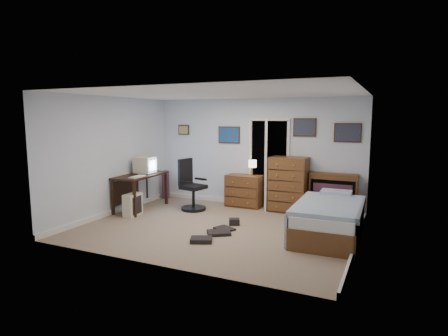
% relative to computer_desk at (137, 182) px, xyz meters
% --- Properties ---
extents(floor, '(5.00, 4.00, 0.02)m').
position_rel_computer_desk_xyz_m(floor, '(2.29, -0.56, -0.62)').
color(floor, '#86715C').
rests_on(floor, ground).
extents(computer_desk, '(0.72, 1.41, 0.80)m').
position_rel_computer_desk_xyz_m(computer_desk, '(0.00, 0.00, 0.00)').
color(computer_desk, black).
rests_on(computer_desk, floor).
extents(crt_monitor, '(0.43, 0.41, 0.38)m').
position_rel_computer_desk_xyz_m(crt_monitor, '(0.12, 0.16, 0.38)').
color(crt_monitor, beige).
rests_on(crt_monitor, computer_desk).
extents(keyboard, '(0.18, 0.43, 0.03)m').
position_rel_computer_desk_xyz_m(keyboard, '(0.27, -0.34, 0.20)').
color(keyboard, beige).
rests_on(keyboard, computer_desk).
extents(pc_tower, '(0.24, 0.46, 0.48)m').
position_rel_computer_desk_xyz_m(pc_tower, '(0.30, -0.54, -0.37)').
color(pc_tower, beige).
rests_on(pc_tower, floor).
extents(office_chair, '(0.66, 0.66, 1.15)m').
position_rel_computer_desk_xyz_m(office_chair, '(1.15, 0.45, -0.17)').
color(office_chair, black).
rests_on(office_chair, floor).
extents(media_stack, '(0.15, 0.15, 0.71)m').
position_rel_computer_desk_xyz_m(media_stack, '(-0.03, 1.18, -0.25)').
color(media_stack, maroon).
rests_on(media_stack, floor).
extents(low_dresser, '(0.84, 0.44, 0.74)m').
position_rel_computer_desk_xyz_m(low_dresser, '(2.12, 1.22, -0.24)').
color(low_dresser, brown).
rests_on(low_dresser, floor).
extents(table_lamp, '(0.19, 0.19, 0.36)m').
position_rel_computer_desk_xyz_m(table_lamp, '(2.32, 1.22, 0.39)').
color(table_lamp, gold).
rests_on(table_lamp, low_dresser).
extents(doorway, '(0.96, 1.12, 2.05)m').
position_rel_computer_desk_xyz_m(doorway, '(2.64, 1.72, 0.39)').
color(doorway, black).
rests_on(doorway, floor).
extents(tall_dresser, '(0.84, 0.52, 1.21)m').
position_rel_computer_desk_xyz_m(tall_dresser, '(3.17, 1.19, -0.01)').
color(tall_dresser, brown).
rests_on(tall_dresser, floor).
extents(headboard_bookcase, '(1.00, 0.26, 0.90)m').
position_rel_computer_desk_xyz_m(headboard_bookcase, '(4.12, 1.31, -0.14)').
color(headboard_bookcase, brown).
rests_on(headboard_bookcase, floor).
extents(bed, '(1.14, 2.07, 0.67)m').
position_rel_computer_desk_xyz_m(bed, '(4.28, -0.19, -0.30)').
color(bed, brown).
rests_on(bed, floor).
extents(wall_posters, '(4.38, 0.04, 0.60)m').
position_rel_computer_desk_xyz_m(wall_posters, '(2.86, 1.42, 1.13)').
color(wall_posters, '#331E11').
rests_on(wall_posters, floor).
extents(floor_clutter, '(0.56, 1.45, 0.13)m').
position_rel_computer_desk_xyz_m(floor_clutter, '(2.46, -0.91, -0.58)').
color(floor_clutter, black).
rests_on(floor_clutter, floor).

